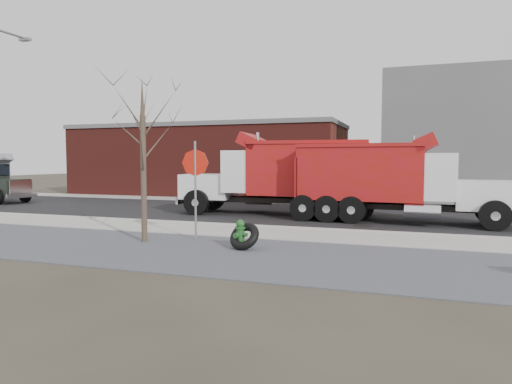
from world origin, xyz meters
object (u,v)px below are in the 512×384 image
at_px(dump_truck_red_a, 390,179).
at_px(dump_truck_red_b, 283,174).
at_px(fire_hydrant, 240,236).
at_px(truck_tire, 244,236).
at_px(stop_sign, 195,174).

height_order(dump_truck_red_a, dump_truck_red_b, dump_truck_red_b).
xyz_separation_m(fire_hydrant, dump_truck_red_a, (3.84, 7.43, 1.44)).
height_order(fire_hydrant, dump_truck_red_b, dump_truck_red_b).
bearing_deg(dump_truck_red_a, truck_tire, -113.18).
bearing_deg(truck_tire, fire_hydrant, 157.06).
relative_size(fire_hydrant, dump_truck_red_b, 0.09).
relative_size(fire_hydrant, truck_tire, 0.84).
xyz_separation_m(stop_sign, dump_truck_red_b, (0.80, 7.65, -0.20)).
bearing_deg(truck_tire, dump_truck_red_a, 63.83).
height_order(truck_tire, dump_truck_red_a, dump_truck_red_a).
xyz_separation_m(truck_tire, stop_sign, (-2.01, 0.90, 1.76)).
bearing_deg(fire_hydrant, dump_truck_red_b, 116.76).
height_order(fire_hydrant, stop_sign, stop_sign).
bearing_deg(dump_truck_red_a, dump_truck_red_b, 170.91).
relative_size(truck_tire, dump_truck_red_a, 0.12).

